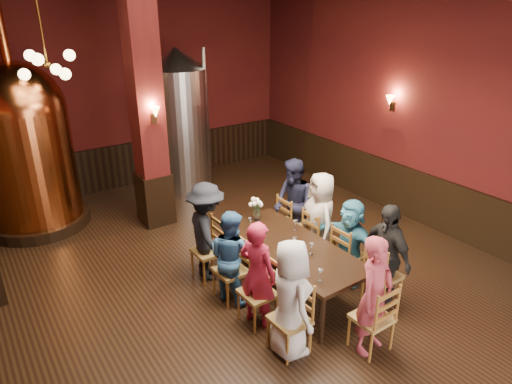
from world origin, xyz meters
TOP-DOWN VIEW (x-y plane):
  - room at (0.00, 0.00)m, footprint 10.00×10.02m
  - wainscot_right at (3.96, 0.00)m, footprint 0.08×9.90m
  - wainscot_back at (0.00, 4.96)m, footprint 7.90×0.08m
  - column at (-0.30, 2.80)m, footprint 0.58×0.58m
  - pendant_cluster at (-1.80, 2.90)m, footprint 0.90×0.90m
  - sconce_wall at (3.90, 0.80)m, footprint 0.20×0.20m
  - sconce_column at (-0.30, 2.50)m, footprint 0.20×0.20m
  - dining_table at (0.47, -0.47)m, footprint 1.04×2.42m
  - chair_0 at (-0.36, -1.48)m, footprint 0.47×0.47m
  - person_0 at (-0.36, -1.48)m, footprint 0.62×0.83m
  - chair_1 at (-0.38, -0.81)m, footprint 0.47×0.47m
  - person_1 at (-0.38, -0.81)m, footprint 0.52×0.64m
  - chair_2 at (-0.39, -0.15)m, footprint 0.47×0.47m
  - person_2 at (-0.39, -0.15)m, footprint 0.54×0.75m
  - chair_3 at (-0.40, 0.52)m, footprint 0.47×0.47m
  - person_3 at (-0.40, 0.52)m, footprint 0.75×1.10m
  - chair_4 at (1.34, -1.45)m, footprint 0.47×0.47m
  - person_4 at (1.34, -1.45)m, footprint 0.50×0.95m
  - chair_5 at (1.32, -0.78)m, footprint 0.47×0.47m
  - person_5 at (1.32, -0.78)m, footprint 0.46×1.28m
  - chair_6 at (1.31, -0.12)m, footprint 0.47×0.47m
  - person_6 at (1.31, -0.12)m, footprint 0.71×0.89m
  - chair_7 at (1.30, 0.55)m, footprint 0.47×0.47m
  - person_7 at (1.30, 0.55)m, footprint 0.47×0.81m
  - chair_8 at (0.50, -2.02)m, footprint 0.47×0.47m
  - person_8 at (0.50, -2.02)m, footprint 0.64×0.49m
  - copper_kettle at (-2.23, 3.95)m, footprint 2.00×2.00m
  - steel_vessel at (0.91, 4.09)m, footprint 1.71×1.71m
  - rose_vase at (0.51, 0.51)m, footprint 0.23×0.23m
  - wine_glass_0 at (0.18, -1.39)m, footprint 0.07×0.07m
  - wine_glass_1 at (0.26, 0.33)m, footprint 0.07×0.07m
  - wine_glass_2 at (0.79, -0.14)m, footprint 0.07×0.07m
  - wine_glass_3 at (0.15, -0.01)m, footprint 0.07×0.07m
  - wine_glass_4 at (0.42, -0.58)m, footprint 0.07×0.07m
  - wine_glass_5 at (0.53, -0.82)m, footprint 0.07×0.07m

SIDE VIEW (x-z plane):
  - chair_0 at x=-0.36m, z-range 0.00..0.92m
  - chair_1 at x=-0.38m, z-range 0.00..0.92m
  - chair_2 at x=-0.39m, z-range 0.00..0.92m
  - chair_3 at x=-0.40m, z-range 0.00..0.92m
  - chair_4 at x=1.34m, z-range 0.00..0.92m
  - chair_5 at x=1.32m, z-range 0.00..0.92m
  - chair_6 at x=1.31m, z-range 0.00..0.92m
  - chair_7 at x=1.30m, z-range 0.00..0.92m
  - chair_8 at x=0.50m, z-range 0.00..0.92m
  - wainscot_right at x=3.96m, z-range 0.00..1.00m
  - wainscot_back at x=0.00m, z-range 0.00..1.00m
  - person_5 at x=1.32m, z-range 0.00..1.36m
  - dining_table at x=0.47m, z-range 0.31..1.06m
  - person_2 at x=-0.39m, z-range 0.00..1.39m
  - person_1 at x=-0.38m, z-range 0.00..1.51m
  - person_0 at x=-0.36m, z-range 0.00..1.53m
  - person_4 at x=1.34m, z-range 0.00..1.55m
  - person_8 at x=0.50m, z-range 0.00..1.56m
  - person_6 at x=1.31m, z-range 0.00..1.57m
  - person_3 at x=-0.40m, z-range 0.00..1.58m
  - person_7 at x=1.30m, z-range 0.00..1.59m
  - wine_glass_0 at x=0.18m, z-range 0.75..0.92m
  - wine_glass_1 at x=0.26m, z-range 0.75..0.92m
  - wine_glass_2 at x=0.79m, z-range 0.75..0.92m
  - wine_glass_3 at x=0.15m, z-range 0.75..0.92m
  - wine_glass_4 at x=0.42m, z-range 0.75..0.92m
  - wine_glass_5 at x=0.53m, z-range 0.75..0.92m
  - rose_vase at x=0.51m, z-range 0.81..1.19m
  - steel_vessel at x=0.91m, z-range 0.00..3.13m
  - copper_kettle at x=-2.23m, z-range -0.59..3.78m
  - sconce_wall at x=3.90m, z-range 2.02..2.38m
  - sconce_column at x=-0.30m, z-range 2.02..2.38m
  - room at x=0.00m, z-range 0.00..4.50m
  - column at x=-0.30m, z-range 0.00..4.50m
  - pendant_cluster at x=-1.80m, z-range 2.25..3.95m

